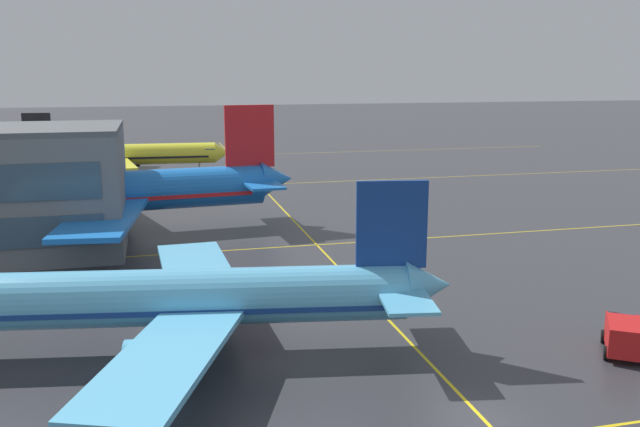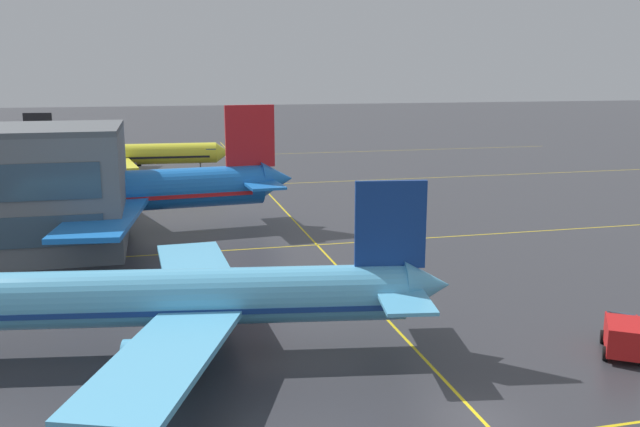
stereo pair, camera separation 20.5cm
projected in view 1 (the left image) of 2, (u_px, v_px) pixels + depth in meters
ground_plane at (483, 419)px, 31.76m from camera, size 600.00×600.00×0.00m
airliner_front_gate at (176, 298)px, 38.28m from camera, size 32.47×27.69×10.11m
airliner_second_row at (95, 194)px, 65.80m from camera, size 41.03×35.26×12.75m
airliner_third_row at (124, 155)px, 103.60m from camera, size 32.26×27.81×10.03m
taxiway_markings at (282, 208)px, 80.40m from camera, size 135.71×156.18×0.01m
service_truck_catering at (624, 334)px, 38.93m from camera, size 3.80×4.44×2.10m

